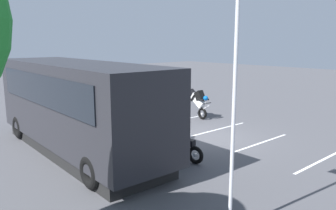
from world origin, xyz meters
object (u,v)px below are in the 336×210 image
object	(u,v)px
parked_motorcycle_dark	(87,117)
stunt_motorcycle	(197,100)
parked_motorcycle_silver	(178,146)
spectator_centre	(122,110)
tour_bus	(77,108)
spectator_left	(140,115)
spectator_far_left	(162,118)
spectator_right	(108,108)
flagpole	(233,104)

from	to	relation	value
parked_motorcycle_dark	stunt_motorcycle	world-z (taller)	stunt_motorcycle
parked_motorcycle_silver	spectator_centre	bearing A→B (deg)	-6.81
tour_bus	spectator_left	world-z (taller)	tour_bus
spectator_far_left	spectator_left	world-z (taller)	spectator_far_left
spectator_right	stunt_motorcycle	world-z (taller)	spectator_right
spectator_far_left	parked_motorcycle_dark	world-z (taller)	spectator_far_left
spectator_far_left	parked_motorcycle_silver	xyz separation A→B (m)	(-1.77, 0.86, -0.52)
parked_motorcycle_silver	stunt_motorcycle	xyz separation A→B (m)	(3.86, -5.12, 0.49)
spectator_far_left	parked_motorcycle_silver	size ratio (longest dim) A/B	0.83
tour_bus	flagpole	world-z (taller)	flagpole
spectator_centre	spectator_right	distance (m)	1.02
spectator_right	flagpole	distance (m)	9.39
spectator_right	flagpole	world-z (taller)	flagpole
parked_motorcycle_silver	parked_motorcycle_dark	bearing A→B (deg)	0.61
spectator_left	parked_motorcycle_silver	distance (m)	3.08
spectator_far_left	stunt_motorcycle	xyz separation A→B (m)	(2.09, -4.26, -0.04)
spectator_far_left	spectator_right	world-z (taller)	spectator_far_left
spectator_centre	parked_motorcycle_dark	xyz separation A→B (m)	(2.20, 0.54, -0.59)
spectator_left	stunt_motorcycle	world-z (taller)	spectator_left
parked_motorcycle_dark	stunt_motorcycle	distance (m)	5.69
tour_bus	spectator_right	distance (m)	3.27
spectator_far_left	spectator_centre	distance (m)	2.21
tour_bus	spectator_far_left	world-z (taller)	tour_bus
parked_motorcycle_silver	flagpole	world-z (taller)	flagpole
spectator_far_left	stunt_motorcycle	bearing A→B (deg)	-63.87
spectator_centre	tour_bus	bearing A→B (deg)	110.28
spectator_left	stunt_motorcycle	size ratio (longest dim) A/B	0.81
parked_motorcycle_silver	flagpole	size ratio (longest dim) A/B	0.37
stunt_motorcycle	tour_bus	bearing A→B (deg)	96.89
tour_bus	spectator_left	xyz separation A→B (m)	(-0.01, -2.78, -0.66)
parked_motorcycle_silver	stunt_motorcycle	distance (m)	6.43
tour_bus	spectator_far_left	size ratio (longest dim) A/B	5.38
spectator_right	spectator_far_left	bearing A→B (deg)	-171.78
stunt_motorcycle	spectator_right	bearing A→B (deg)	76.89
tour_bus	parked_motorcycle_dark	size ratio (longest dim) A/B	4.48
spectator_left	parked_motorcycle_silver	world-z (taller)	spectator_left
spectator_centre	stunt_motorcycle	xyz separation A→B (m)	(-0.08, -4.65, -0.11)
tour_bus	stunt_motorcycle	world-z (taller)	tour_bus
spectator_left	spectator_centre	world-z (taller)	spectator_centre
tour_bus	flagpole	distance (m)	6.96
parked_motorcycle_silver	flagpole	distance (m)	5.02
spectator_far_left	spectator_right	bearing A→B (deg)	8.22
stunt_motorcycle	parked_motorcycle_silver	bearing A→B (deg)	126.97
spectator_left	spectator_right	distance (m)	2.00
tour_bus	spectator_right	size ratio (longest dim) A/B	5.43
parked_motorcycle_silver	parked_motorcycle_dark	xyz separation A→B (m)	(6.14, 0.07, 0.00)
spectator_centre	parked_motorcycle_silver	xyz separation A→B (m)	(-3.94, 0.47, -0.59)
spectator_right	parked_motorcycle_dark	world-z (taller)	spectator_right
spectator_right	parked_motorcycle_silver	size ratio (longest dim) A/B	0.82
parked_motorcycle_dark	flagpole	xyz separation A→B (m)	(-10.03, 2.17, 2.26)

